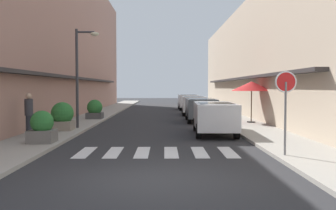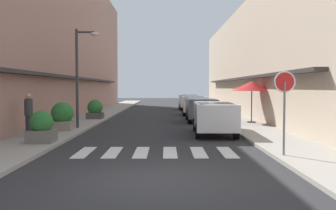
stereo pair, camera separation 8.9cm
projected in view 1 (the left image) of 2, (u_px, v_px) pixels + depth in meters
The scene contains 17 objects.
ground_plane at pixel (161, 118), 27.14m from camera, with size 100.74×100.74×0.00m, color #2B2B2D.
sidewalk_left at pixel (94, 117), 27.09m from camera, with size 2.42×64.11×0.12m, color #9E998E.
sidewalk_right at pixel (228, 117), 27.19m from camera, with size 2.42×64.11×0.12m, color #9E998E.
building_row_left at pixel (46, 36), 28.07m from camera, with size 5.50×43.21×11.94m.
building_row_right at pixel (275, 60), 28.32m from camera, with size 5.50×43.21×8.35m.
crosswalk at pixel (157, 152), 12.60m from camera, with size 5.20×2.20×0.01m.
parked_car_near at pixel (215, 115), 17.27m from camera, with size 1.95×4.37×1.47m.
parked_car_mid at pixel (201, 107), 23.82m from camera, with size 1.86×4.25×1.47m.
parked_car_far at pixel (194, 103), 29.73m from camera, with size 1.90×4.09×1.47m.
parked_car_distant at pixel (188, 100), 36.63m from camera, with size 1.84×4.13×1.47m.
round_street_sign at pixel (286, 91), 11.36m from camera, with size 0.65×0.07×2.53m.
street_lamp at pixel (81, 67), 19.07m from camera, with size 1.19×0.28×4.96m.
cafe_umbrella at pixel (252, 86), 22.03m from camera, with size 2.36×2.36×2.39m.
planter_corner at pixel (42, 128), 14.03m from camera, with size 0.93×0.93×1.18m.
planter_midblock at pixel (62, 116), 18.12m from camera, with size 1.06×1.06×1.34m.
planter_far at pixel (95, 110), 24.86m from camera, with size 1.04×1.04×1.24m.
pedestrian_walking_near at pixel (29, 114), 15.68m from camera, with size 0.34×0.34×1.80m.
Camera 1 is at (0.25, -8.76, 2.16)m, focal length 40.64 mm.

